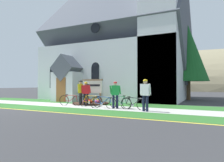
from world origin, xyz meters
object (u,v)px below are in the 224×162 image
Objects in this scene: bicycle_orange at (70,100)px; roadside_conifer at (188,53)px; bicycle_yellow at (103,102)px; cyclist_in_green_jersey at (81,90)px; cyclist_in_red_jersey at (86,92)px; cyclist_in_yellow_jersey at (115,93)px; bicycle_red at (120,102)px; cyclist_in_white_jersey at (145,92)px; church_sign at (93,87)px; bicycle_blue at (90,101)px; bicycle_silver at (134,104)px; yard_deciduous_tree at (56,64)px.

roadside_conifer is at bearing 53.36° from bicycle_orange.
cyclist_in_green_jersey is at bearing 157.46° from bicycle_yellow.
cyclist_in_yellow_jersey is (2.57, -0.61, -0.01)m from cyclist_in_red_jersey.
bicycle_orange is at bearing 170.56° from bicycle_yellow.
cyclist_in_white_jersey is (2.00, -1.06, 0.70)m from bicycle_red.
church_sign is 1.09× the size of bicycle_yellow.
cyclist_in_white_jersey is 10.77m from roadside_conifer.
bicycle_blue is 1.48m from cyclist_in_green_jersey.
roadside_conifer reaches higher than bicycle_yellow.
bicycle_yellow is at bearing -112.59° from roadside_conifer.
bicycle_blue is 1.03× the size of bicycle_red.
cyclist_in_white_jersey reaches higher than cyclist_in_red_jersey.
cyclist_in_green_jersey is (-0.10, -1.47, -0.21)m from church_sign.
bicycle_silver is 10.74m from roadside_conifer.
cyclist_in_white_jersey is at bearing -13.41° from cyclist_in_green_jersey.
bicycle_red reaches higher than bicycle_blue.
cyclist_in_yellow_jersey is (-1.26, 0.10, 0.62)m from bicycle_silver.
church_sign is 5.76m from cyclist_in_white_jersey.
cyclist_in_green_jersey is at bearing -93.87° from church_sign.
cyclist_in_red_jersey is 4.81m from cyclist_in_white_jersey.
church_sign reaches higher than cyclist_in_green_jersey.
bicycle_silver is at bearing -27.86° from bicycle_red.
cyclist_in_white_jersey is (0.83, -0.44, 0.70)m from bicycle_silver.
bicycle_orange is 1.69m from bicycle_blue.
bicycle_orange is at bearing 176.94° from cyclist_in_yellow_jersey.
cyclist_in_white_jersey is at bearing -5.18° from bicycle_yellow.
church_sign is 0.26× the size of roadside_conifer.
bicycle_silver is at bearing 5.42° from bicycle_yellow.
bicycle_blue is at bearing 175.76° from bicycle_silver.
cyclist_in_green_jersey is (-3.18, 0.18, 0.70)m from bicycle_red.
church_sign reaches higher than bicycle_silver.
church_sign is 1.13× the size of cyclist_in_red_jersey.
cyclist_in_green_jersey reaches higher than bicycle_orange.
bicycle_silver is 1.32m from bicycle_red.
bicycle_red is 0.81m from cyclist_in_yellow_jersey.
cyclist_in_red_jersey is 1.01× the size of cyclist_in_yellow_jersey.
bicycle_orange reaches higher than bicycle_silver.
roadside_conifer reaches higher than bicycle_blue.
yard_deciduous_tree is at bearing 142.71° from cyclist_in_green_jersey.
bicycle_silver is at bearing -10.31° from cyclist_in_green_jersey.
bicycle_red is 0.23× the size of roadside_conifer.
bicycle_red is 0.96× the size of cyclist_in_green_jersey.
yard_deciduous_tree is (-7.10, 3.86, 2.54)m from church_sign.
cyclist_in_red_jersey reaches higher than bicycle_red.
cyclist_in_green_jersey is (-1.18, 0.56, 0.69)m from bicycle_blue.
bicycle_blue is 2.01m from cyclist_in_yellow_jersey.
church_sign is 1.49m from cyclist_in_green_jersey.
bicycle_orange is 3.66m from cyclist_in_yellow_jersey.
roadside_conifer reaches higher than bicycle_orange.
bicycle_red is at bearing -1.97° from cyclist_in_red_jersey.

